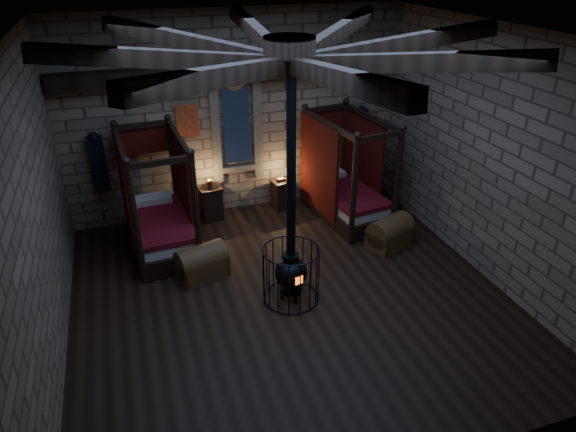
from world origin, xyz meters
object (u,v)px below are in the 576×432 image
object	(u,v)px
bed_left	(160,221)
trunk_left	(202,263)
trunk_right	(390,233)
bed_right	(344,193)
stove	(291,269)

from	to	relation	value
bed_left	trunk_left	world-z (taller)	bed_left
trunk_left	trunk_right	bearing A→B (deg)	-18.08
bed_left	bed_right	world-z (taller)	bed_left
stove	bed_right	bearing A→B (deg)	38.11
trunk_right	stove	distance (m)	2.59
trunk_left	trunk_right	size ratio (longest dim) A/B	0.97
bed_left	bed_right	bearing A→B (deg)	-2.50
bed_right	stove	world-z (taller)	stove
trunk_right	trunk_left	bearing A→B (deg)	155.93
trunk_right	stove	xyz separation A→B (m)	(-2.37, -1.01, 0.32)
bed_right	trunk_right	distance (m)	1.50
bed_right	stove	xyz separation A→B (m)	(-2.03, -2.45, 0.05)
trunk_right	bed_left	bearing A→B (deg)	139.63
bed_left	bed_right	size ratio (longest dim) A/B	1.00
bed_right	bed_left	bearing A→B (deg)	173.34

